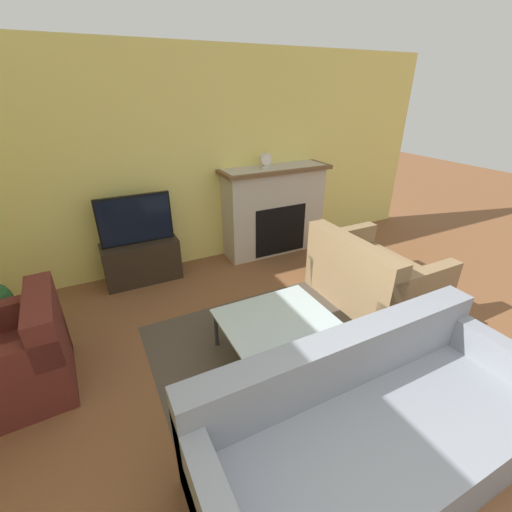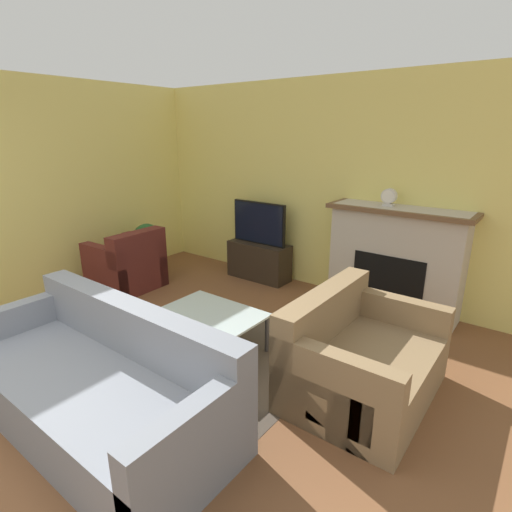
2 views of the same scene
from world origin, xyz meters
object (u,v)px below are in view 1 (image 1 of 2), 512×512
mantel_clock (266,160)px  tv (135,220)px  couch_loveseat (371,278)px  coffee_table (275,320)px  armchair_by_window (20,360)px  couch_sectional (371,431)px

mantel_clock → tv: bearing=-178.4°
tv → couch_loveseat: bearing=-36.2°
tv → couch_loveseat: size_ratio=0.65×
couch_loveseat → coffee_table: 1.44m
tv → coffee_table: 2.13m
coffee_table → mantel_clock: bearing=64.3°
couch_loveseat → armchair_by_window: 3.43m
mantel_clock → couch_sectional: bearing=-106.3°
mantel_clock → couch_loveseat: bearing=-74.5°
couch_sectional → coffee_table: size_ratio=2.34×
coffee_table → armchair_by_window: bearing=165.1°
coffee_table → couch_loveseat: bearing=11.2°
couch_loveseat → coffee_table: couch_loveseat is taller
couch_loveseat → mantel_clock: size_ratio=6.72×
armchair_by_window → couch_sectional: bearing=47.3°
couch_sectional → couch_loveseat: bearing=46.4°
coffee_table → mantel_clock: mantel_clock is taller
tv → couch_loveseat: 2.82m
couch_loveseat → tv: bearing=53.8°
couch_sectional → couch_loveseat: (1.39, 1.46, 0.00)m
tv → couch_loveseat: (2.24, -1.63, -0.53)m
couch_loveseat → coffee_table: size_ratio=1.35×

